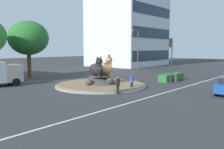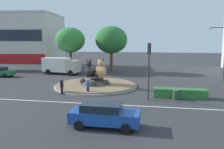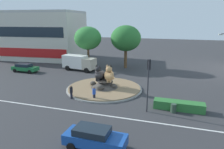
{
  "view_description": "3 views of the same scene",
  "coord_description": "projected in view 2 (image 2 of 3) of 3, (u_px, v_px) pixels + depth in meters",
  "views": [
    {
      "loc": [
        -20.83,
        -18.72,
        4.27
      ],
      "look_at": [
        0.59,
        -1.13,
        1.36
      ],
      "focal_mm": 40.61,
      "sensor_mm": 36.0,
      "label": 1
    },
    {
      "loc": [
        6.71,
        -26.54,
        5.65
      ],
      "look_at": [
        2.21,
        -0.9,
        1.68
      ],
      "focal_mm": 36.31,
      "sensor_mm": 36.0,
      "label": 2
    },
    {
      "loc": [
        8.97,
        -24.95,
        9.07
      ],
      "look_at": [
        0.7,
        1.23,
        1.8
      ],
      "focal_mm": 33.28,
      "sensor_mm": 36.0,
      "label": 3
    }
  ],
  "objects": [
    {
      "name": "delivery_box_truck",
      "position": [
        61.0,
        65.0,
        37.59
      ],
      "size": [
        6.54,
        3.23,
        2.74
      ],
      "rotation": [
        0.0,
        0.0,
        -0.16
      ],
      "color": "#B7AD99",
      "rests_on": "ground"
    },
    {
      "name": "lane_centreline",
      "position": [
        76.0,
        103.0,
        20.58
      ],
      "size": [
        112.0,
        0.2,
        0.01
      ],
      "primitive_type": "cube",
      "color": "silver",
      "rests_on": "ground"
    },
    {
      "name": "ground_plane",
      "position": [
        96.0,
        86.0,
        27.84
      ],
      "size": [
        160.0,
        160.0,
        0.0
      ],
      "primitive_type": "plane",
      "color": "#333335"
    },
    {
      "name": "litter_bin",
      "position": [
        175.0,
        95.0,
        21.65
      ],
      "size": [
        0.56,
        0.56,
        0.9
      ],
      "color": "#2D4233",
      "rests_on": "ground"
    },
    {
      "name": "cat_statue_calico",
      "position": [
        101.0,
        70.0,
        27.37
      ],
      "size": [
        1.84,
        2.61,
        2.35
      ],
      "rotation": [
        0.0,
        0.0,
        -1.27
      ],
      "color": "tan",
      "rests_on": "roundabout_island"
    },
    {
      "name": "pedestrian_black_shirt",
      "position": [
        62.0,
        86.0,
        23.87
      ],
      "size": [
        0.37,
        0.37,
        1.63
      ],
      "rotation": [
        0.0,
        0.0,
        4.58
      ],
      "color": "black",
      "rests_on": "ground"
    },
    {
      "name": "shophouse_block",
      "position": [
        9.0,
        41.0,
        48.76
      ],
      "size": [
        22.25,
        14.1,
        11.02
      ],
      "rotation": [
        0.0,
        0.0,
        0.09
      ],
      "color": "beige",
      "rests_on": "ground"
    },
    {
      "name": "second_tree_near_tower",
      "position": [
        111.0,
        40.0,
        40.07
      ],
      "size": [
        5.66,
        5.66,
        8.09
      ],
      "color": "brown",
      "rests_on": "ground"
    },
    {
      "name": "pedestrian_blue_shirt",
      "position": [
        88.0,
        86.0,
        23.74
      ],
      "size": [
        0.39,
        0.39,
        1.6
      ],
      "rotation": [
        0.0,
        0.0,
        4.28
      ],
      "color": "black",
      "rests_on": "ground"
    },
    {
      "name": "streetlight_arm",
      "position": [
        223.0,
        50.0,
        30.21
      ],
      "size": [
        2.42,
        0.45,
        7.38
      ],
      "rotation": [
        0.0,
        0.0,
        3.26
      ],
      "color": "#4C4C51",
      "rests_on": "ground"
    },
    {
      "name": "cat_statue_black",
      "position": [
        90.0,
        70.0,
        27.65
      ],
      "size": [
        1.54,
        2.24,
        2.18
      ],
      "rotation": [
        0.0,
        0.0,
        -1.65
      ],
      "color": "black",
      "rests_on": "roundabout_island"
    },
    {
      "name": "clipped_hedge_strip",
      "position": [
        180.0,
        93.0,
        22.39
      ],
      "size": [
        5.08,
        1.2,
        0.9
      ],
      "primitive_type": "cube",
      "color": "#2D7033",
      "rests_on": "ground"
    },
    {
      "name": "traffic_light_mast",
      "position": [
        149.0,
        61.0,
        21.09
      ],
      "size": [
        0.32,
        0.46,
        5.39
      ],
      "rotation": [
        0.0,
        0.0,
        1.56
      ],
      "color": "#2D2D33",
      "rests_on": "ground"
    },
    {
      "name": "broadleaf_tree_behind_island",
      "position": [
        70.0,
        40.0,
        39.57
      ],
      "size": [
        5.12,
        5.12,
        7.85
      ],
      "color": "brown",
      "rests_on": "ground"
    },
    {
      "name": "roundabout_island",
      "position": [
        96.0,
        84.0,
        27.79
      ],
      "size": [
        10.06,
        10.06,
        1.23
      ],
      "color": "gray",
      "rests_on": "ground"
    },
    {
      "name": "hatchback_near_shophouse",
      "position": [
        104.0,
        115.0,
        14.75
      ],
      "size": [
        4.55,
        2.01,
        1.59
      ],
      "rotation": [
        0.0,
        0.0,
        -0.01
      ],
      "color": "#19479E",
      "rests_on": "ground"
    }
  ]
}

